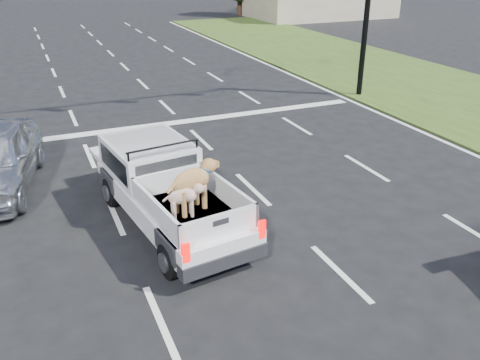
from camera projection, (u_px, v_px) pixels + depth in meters
The scene contains 3 objects.
ground at pixel (257, 296), 8.99m from camera, with size 160.00×160.00×0.00m, color black.
road_markings at pixel (160, 164), 14.47m from camera, with size 17.75×60.00×0.01m.
pickup_truck at pixel (167, 187), 11.05m from camera, with size 2.39×5.09×1.84m.
Camera 1 is at (-3.16, -6.61, 5.61)m, focal length 38.00 mm.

